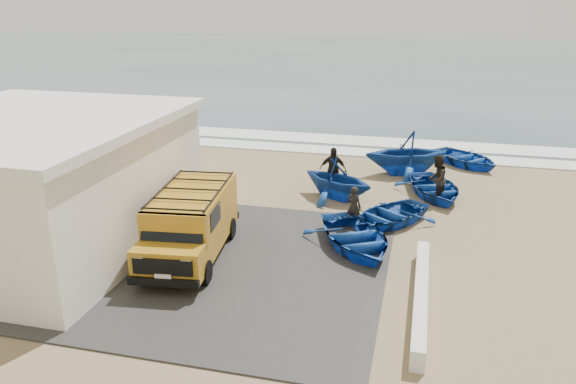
{
  "coord_description": "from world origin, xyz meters",
  "views": [
    {
      "loc": [
        4.73,
        -16.76,
        7.95
      ],
      "look_at": [
        0.14,
        1.75,
        1.2
      ],
      "focal_mm": 35.0,
      "sensor_mm": 36.0,
      "label": 1
    }
  ],
  "objects_px": {
    "fisherman_middle": "(437,179)",
    "fisherman_front": "(354,207)",
    "van": "(191,221)",
    "boat_mid_left": "(337,179)",
    "boat_far_left": "(406,153)",
    "boat_near_left": "(355,237)",
    "boat_mid_right": "(434,188)",
    "parapet": "(421,296)",
    "boat_near_right": "(389,215)",
    "boat_far_right": "(466,158)",
    "fisherman_back": "(333,170)",
    "building": "(32,183)"
  },
  "relations": [
    {
      "from": "boat_near_right",
      "to": "building",
      "type": "bearing_deg",
      "value": -121.32
    },
    {
      "from": "parapet",
      "to": "van",
      "type": "height_order",
      "value": "van"
    },
    {
      "from": "parapet",
      "to": "fisherman_middle",
      "type": "distance_m",
      "value": 8.34
    },
    {
      "from": "boat_mid_right",
      "to": "boat_far_right",
      "type": "xyz_separation_m",
      "value": [
        1.49,
        4.99,
        -0.01
      ]
    },
    {
      "from": "parapet",
      "to": "boat_near_right",
      "type": "relative_size",
      "value": 1.71
    },
    {
      "from": "van",
      "to": "boat_mid_left",
      "type": "distance_m",
      "value": 7.4
    },
    {
      "from": "boat_near_left",
      "to": "boat_near_right",
      "type": "bearing_deg",
      "value": 40.43
    },
    {
      "from": "boat_far_left",
      "to": "boat_far_right",
      "type": "bearing_deg",
      "value": 104.67
    },
    {
      "from": "boat_far_left",
      "to": "fisherman_middle",
      "type": "height_order",
      "value": "boat_far_left"
    },
    {
      "from": "parapet",
      "to": "fisherman_back",
      "type": "xyz_separation_m",
      "value": [
        -3.87,
        8.6,
        0.69
      ]
    },
    {
      "from": "boat_far_right",
      "to": "parapet",
      "type": "bearing_deg",
      "value": -142.19
    },
    {
      "from": "parapet",
      "to": "boat_far_right",
      "type": "relative_size",
      "value": 1.65
    },
    {
      "from": "boat_mid_right",
      "to": "fisherman_middle",
      "type": "bearing_deg",
      "value": -106.25
    },
    {
      "from": "parapet",
      "to": "fisherman_back",
      "type": "relative_size",
      "value": 3.11
    },
    {
      "from": "boat_far_left",
      "to": "fisherman_back",
      "type": "height_order",
      "value": "boat_far_left"
    },
    {
      "from": "boat_mid_left",
      "to": "boat_mid_right",
      "type": "bearing_deg",
      "value": -45.77
    },
    {
      "from": "boat_near_left",
      "to": "boat_mid_right",
      "type": "distance_m",
      "value": 6.33
    },
    {
      "from": "building",
      "to": "boat_mid_left",
      "type": "xyz_separation_m",
      "value": [
        8.96,
        6.79,
        -1.32
      ]
    },
    {
      "from": "boat_near_left",
      "to": "boat_near_right",
      "type": "xyz_separation_m",
      "value": [
        0.91,
        2.4,
        -0.05
      ]
    },
    {
      "from": "fisherman_middle",
      "to": "boat_near_left",
      "type": "bearing_deg",
      "value": -7.02
    },
    {
      "from": "boat_far_right",
      "to": "boat_far_left",
      "type": "bearing_deg",
      "value": 171.18
    },
    {
      "from": "building",
      "to": "fisherman_back",
      "type": "relative_size",
      "value": 4.88
    },
    {
      "from": "boat_mid_right",
      "to": "fisherman_back",
      "type": "xyz_separation_m",
      "value": [
        -4.2,
        -0.34,
        0.58
      ]
    },
    {
      "from": "fisherman_middle",
      "to": "boat_mid_left",
      "type": "bearing_deg",
      "value": -63.21
    },
    {
      "from": "boat_near_right",
      "to": "boat_mid_left",
      "type": "xyz_separation_m",
      "value": [
        -2.26,
        2.26,
        0.48
      ]
    },
    {
      "from": "building",
      "to": "van",
      "type": "relative_size",
      "value": 1.76
    },
    {
      "from": "fisherman_front",
      "to": "boat_far_left",
      "type": "bearing_deg",
      "value": -84.67
    },
    {
      "from": "van",
      "to": "boat_near_left",
      "type": "relative_size",
      "value": 1.34
    },
    {
      "from": "van",
      "to": "boat_far_left",
      "type": "distance_m",
      "value": 12.23
    },
    {
      "from": "van",
      "to": "boat_mid_left",
      "type": "xyz_separation_m",
      "value": [
        3.65,
        6.42,
        -0.34
      ]
    },
    {
      "from": "boat_far_right",
      "to": "fisherman_back",
      "type": "height_order",
      "value": "fisherman_back"
    },
    {
      "from": "boat_near_left",
      "to": "boat_far_left",
      "type": "bearing_deg",
      "value": 53.33
    },
    {
      "from": "boat_near_right",
      "to": "boat_far_right",
      "type": "relative_size",
      "value": 0.96
    },
    {
      "from": "van",
      "to": "boat_far_left",
      "type": "relative_size",
      "value": 1.39
    },
    {
      "from": "boat_near_left",
      "to": "fisherman_front",
      "type": "xyz_separation_m",
      "value": [
        -0.31,
        1.89,
        0.34
      ]
    },
    {
      "from": "building",
      "to": "boat_far_right",
      "type": "bearing_deg",
      "value": 42.08
    },
    {
      "from": "boat_near_right",
      "to": "boat_mid_right",
      "type": "xyz_separation_m",
      "value": [
        1.61,
        3.41,
        0.03
      ]
    },
    {
      "from": "fisherman_back",
      "to": "boat_far_right",
      "type": "bearing_deg",
      "value": 37.51
    },
    {
      "from": "van",
      "to": "fisherman_middle",
      "type": "relative_size",
      "value": 2.72
    },
    {
      "from": "fisherman_front",
      "to": "fisherman_middle",
      "type": "bearing_deg",
      "value": -113.35
    },
    {
      "from": "boat_near_left",
      "to": "boat_mid_left",
      "type": "distance_m",
      "value": 4.87
    },
    {
      "from": "boat_near_right",
      "to": "boat_far_right",
      "type": "distance_m",
      "value": 8.95
    },
    {
      "from": "fisherman_front",
      "to": "fisherman_back",
      "type": "distance_m",
      "value": 3.85
    },
    {
      "from": "fisherman_middle",
      "to": "fisherman_front",
      "type": "bearing_deg",
      "value": -21.83
    },
    {
      "from": "boat_near_left",
      "to": "parapet",
      "type": "bearing_deg",
      "value": -83.95
    },
    {
      "from": "boat_mid_left",
      "to": "parapet",
      "type": "bearing_deg",
      "value": -127.94
    },
    {
      "from": "boat_mid_right",
      "to": "boat_far_left",
      "type": "xyz_separation_m",
      "value": [
        -1.31,
        2.96,
        0.62
      ]
    },
    {
      "from": "building",
      "to": "boat_far_left",
      "type": "xyz_separation_m",
      "value": [
        11.52,
        10.9,
        -1.15
      ]
    },
    {
      "from": "parapet",
      "to": "boat_near_right",
      "type": "xyz_separation_m",
      "value": [
        -1.27,
        5.53,
        0.09
      ]
    },
    {
      "from": "boat_near_left",
      "to": "fisherman_front",
      "type": "bearing_deg",
      "value": 70.57
    }
  ]
}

